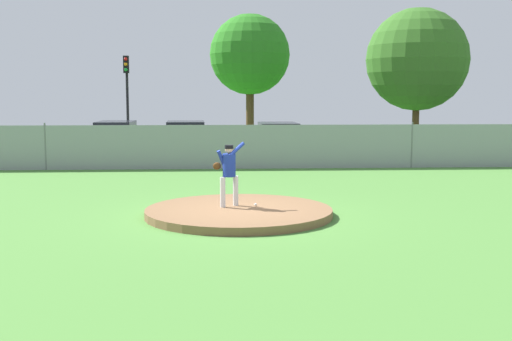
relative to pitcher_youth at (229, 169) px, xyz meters
The scene contains 13 objects.
ground_plane 5.82m from the pitcher_youth, 87.62° to the left, with size 80.00×80.00×0.00m, color #4C8438.
asphalt_strip 14.26m from the pitcher_youth, 89.04° to the left, with size 44.00×7.00×0.01m, color #2B2B2D.
pitchers_mound 1.10m from the pitcher_youth, 50.76° to the right, with size 4.55×4.55×0.19m, color brown.
pitcher_youth is the anchor object (origin of this frame).
baseball 1.12m from the pitcher_youth, ahead, with size 0.07×0.07×0.07m, color white.
chainlink_fence 9.72m from the pitcher_youth, 88.60° to the left, with size 36.56×0.07×1.85m.
parked_car_charcoal 14.03m from the pitcher_youth, 79.84° to the left, with size 1.99×4.67×1.66m.
parked_car_silver 15.08m from the pitcher_youth, 109.54° to the left, with size 1.81×4.69×1.72m.
parked_car_slate 14.82m from the pitcher_youth, 97.17° to the left, with size 2.09×4.17×1.70m.
traffic_cone_orange 14.09m from the pitcher_youth, 62.91° to the left, with size 0.40×0.40×0.55m.
traffic_light_near 19.36m from the pitcher_youth, 105.43° to the left, with size 0.28×0.46×4.97m.
tree_bushy_near 24.84m from the pitcher_youth, 86.12° to the left, with size 4.99×4.99×7.93m.
tree_broad_right 24.19m from the pitcher_youth, 62.01° to the left, with size 5.91×5.91×7.93m.
Camera 1 is at (-0.43, -15.18, 2.93)m, focal length 44.49 mm.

